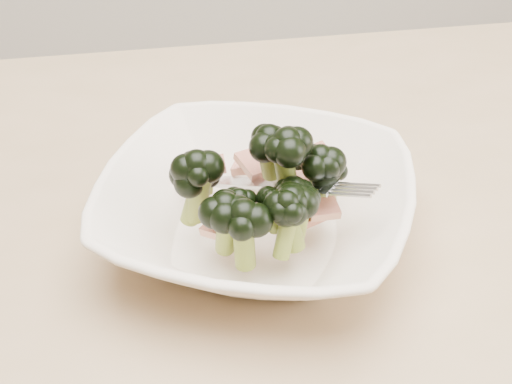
% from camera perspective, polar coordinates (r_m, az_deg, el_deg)
% --- Properties ---
extents(dining_table, '(1.20, 0.80, 0.75)m').
position_cam_1_polar(dining_table, '(0.70, 2.89, -9.14)').
color(dining_table, tan).
rests_on(dining_table, ground).
extents(broccoli_dish, '(0.34, 0.34, 0.12)m').
position_cam_1_polar(broccoli_dish, '(0.60, 0.14, -1.02)').
color(broccoli_dish, white).
rests_on(broccoli_dish, dining_table).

